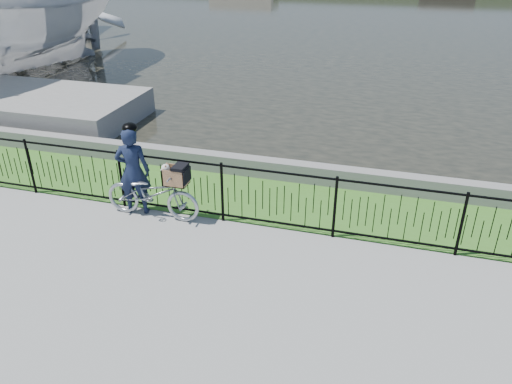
% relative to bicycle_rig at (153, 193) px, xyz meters
% --- Properties ---
extents(ground, '(120.00, 120.00, 0.00)m').
position_rel_bicycle_rig_xyz_m(ground, '(2.26, -1.40, -0.49)').
color(ground, gray).
rests_on(ground, ground).
extents(grass_strip, '(60.00, 2.00, 0.01)m').
position_rel_bicycle_rig_xyz_m(grass_strip, '(2.26, 1.20, -0.48)').
color(grass_strip, '#386C21').
rests_on(grass_strip, ground).
extents(water, '(120.00, 120.00, 0.00)m').
position_rel_bicycle_rig_xyz_m(water, '(2.26, 31.60, -0.49)').
color(water, '#27261D').
rests_on(water, ground).
extents(quay_wall, '(60.00, 0.30, 0.40)m').
position_rel_bicycle_rig_xyz_m(quay_wall, '(2.26, 2.20, -0.29)').
color(quay_wall, slate).
rests_on(quay_wall, ground).
extents(fence, '(14.00, 0.06, 1.15)m').
position_rel_bicycle_rig_xyz_m(fence, '(2.26, 0.20, 0.09)').
color(fence, black).
rests_on(fence, ground).
extents(bicycle_rig, '(1.80, 0.63, 1.12)m').
position_rel_bicycle_rig_xyz_m(bicycle_rig, '(0.00, 0.00, 0.00)').
color(bicycle_rig, '#A6ABB2').
rests_on(bicycle_rig, ground).
extents(cyclist, '(0.69, 0.54, 1.75)m').
position_rel_bicycle_rig_xyz_m(cyclist, '(-0.39, 0.07, 0.38)').
color(cyclist, '#131B34').
rests_on(cyclist, ground).
extents(boat_near, '(4.94, 11.69, 6.23)m').
position_rel_bicycle_rig_xyz_m(boat_near, '(-8.83, 7.31, 1.81)').
color(boat_near, '#B4B5B5').
rests_on(boat_near, water).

